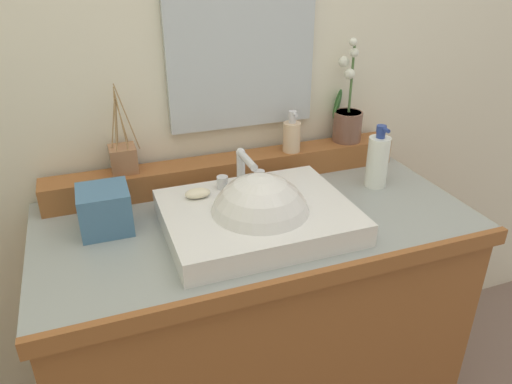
% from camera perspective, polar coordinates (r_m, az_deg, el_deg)
% --- Properties ---
extents(wall_back, '(3.07, 0.20, 2.62)m').
position_cam_1_polar(wall_back, '(1.57, -5.41, 19.56)').
color(wall_back, beige).
rests_on(wall_back, ground).
extents(vanity_cabinet, '(1.19, 0.60, 0.84)m').
position_cam_1_polar(vanity_cabinet, '(1.60, 0.02, -15.92)').
color(vanity_cabinet, '#95572A').
rests_on(vanity_cabinet, ground).
extents(back_ledge, '(1.12, 0.10, 0.08)m').
position_cam_1_polar(back_ledge, '(1.53, -3.04, 2.63)').
color(back_ledge, '#95572A').
rests_on(back_ledge, vanity_cabinet).
extents(sink_basin, '(0.49, 0.38, 0.29)m').
position_cam_1_polar(sink_basin, '(1.28, 0.37, -3.38)').
color(sink_basin, white).
rests_on(sink_basin, vanity_cabinet).
extents(soap_bar, '(0.07, 0.04, 0.02)m').
position_cam_1_polar(soap_bar, '(1.32, -6.87, -0.14)').
color(soap_bar, beige).
rests_on(soap_bar, sink_basin).
extents(potted_plant, '(0.10, 0.12, 0.34)m').
position_cam_1_polar(potted_plant, '(1.66, 10.67, 8.56)').
color(potted_plant, brown).
rests_on(potted_plant, back_ledge).
extents(soap_dispenser, '(0.06, 0.06, 0.13)m').
position_cam_1_polar(soap_dispenser, '(1.55, 4.23, 6.64)').
color(soap_dispenser, beige).
rests_on(soap_dispenser, back_ledge).
extents(reed_diffuser, '(0.09, 0.07, 0.26)m').
position_cam_1_polar(reed_diffuser, '(1.46, -15.33, 3.86)').
color(reed_diffuser, '#9C6744').
rests_on(reed_diffuser, back_ledge).
extents(lotion_bottle, '(0.07, 0.07, 0.20)m').
position_cam_1_polar(lotion_bottle, '(1.53, 14.09, 3.60)').
color(lotion_bottle, white).
rests_on(lotion_bottle, vanity_cabinet).
extents(tissue_box, '(0.13, 0.13, 0.12)m').
position_cam_1_polar(tissue_box, '(1.32, -17.33, -1.97)').
color(tissue_box, teal).
rests_on(tissue_box, vanity_cabinet).
extents(mirror, '(0.46, 0.02, 0.47)m').
position_cam_1_polar(mirror, '(1.49, -1.67, 16.43)').
color(mirror, silver).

